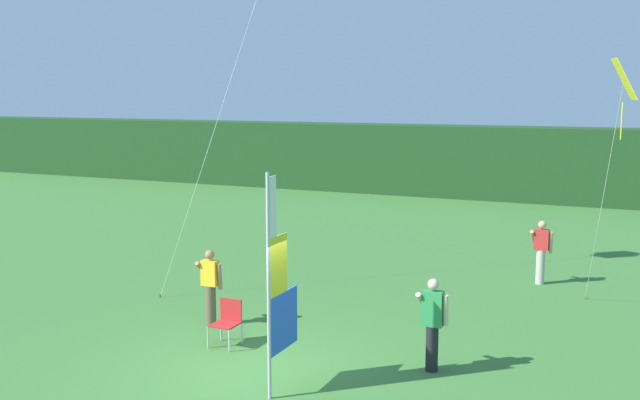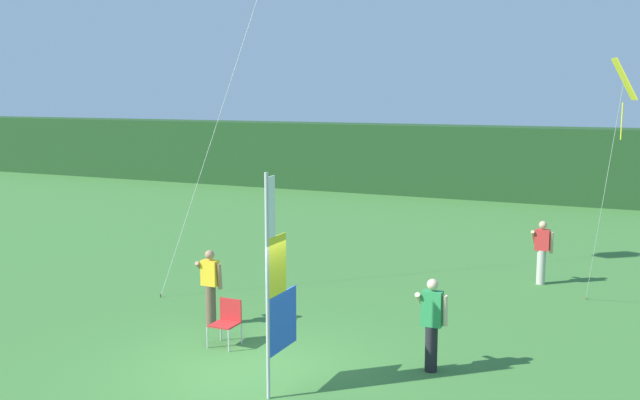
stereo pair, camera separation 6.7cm
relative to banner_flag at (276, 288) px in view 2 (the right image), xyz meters
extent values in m
plane|color=#3D7533|center=(-0.82, 0.52, -1.76)|extent=(120.00, 120.00, 0.00)
cube|color=#1E421E|center=(-0.82, 24.06, -0.09)|extent=(80.00, 2.40, 3.34)
cylinder|color=#B7B7BC|center=(0.00, -0.29, 0.08)|extent=(0.06, 0.06, 3.68)
cube|color=blue|center=(0.00, 0.22, -0.61)|extent=(0.02, 0.97, 0.98)
cube|color=yellow|center=(0.00, 0.04, 0.37)|extent=(0.02, 0.60, 0.98)
cube|color=white|center=(0.00, -0.15, 1.35)|extent=(0.02, 0.23, 0.98)
cylinder|color=brown|center=(-2.93, 2.54, -1.33)|extent=(0.22, 0.22, 0.86)
cube|color=yellow|center=(-2.93, 2.54, -0.63)|extent=(0.36, 0.20, 0.54)
sphere|color=#A37556|center=(-2.93, 2.54, -0.24)|extent=(0.20, 0.20, 0.20)
cylinder|color=#A37556|center=(-3.16, 2.60, -0.59)|extent=(0.09, 0.48, 0.42)
cylinder|color=#A37556|center=(-2.70, 2.54, -0.68)|extent=(0.09, 0.14, 0.56)
cylinder|color=black|center=(2.05, 1.94, -1.35)|extent=(0.22, 0.22, 0.83)
cube|color=#2D8E4C|center=(2.05, 1.94, -0.62)|extent=(0.36, 0.20, 0.63)
sphere|color=beige|center=(2.05, 1.94, -0.18)|extent=(0.20, 0.20, 0.20)
cylinder|color=beige|center=(1.82, 2.00, -0.53)|extent=(0.09, 0.48, 0.42)
cylinder|color=beige|center=(2.28, 1.95, -0.63)|extent=(0.09, 0.14, 0.56)
cylinder|color=#B7B2A3|center=(2.95, 8.91, -1.31)|extent=(0.22, 0.22, 0.89)
cube|color=red|center=(2.95, 8.91, -0.60)|extent=(0.36, 0.20, 0.54)
sphere|color=tan|center=(2.95, 8.91, -0.21)|extent=(0.20, 0.20, 0.20)
cylinder|color=tan|center=(2.72, 8.97, -0.56)|extent=(0.09, 0.48, 0.42)
cylinder|color=tan|center=(3.18, 8.92, -0.66)|extent=(0.09, 0.14, 0.56)
cylinder|color=#BCBCC1|center=(-2.20, 1.29, -1.55)|extent=(0.03, 0.03, 0.42)
cylinder|color=#BCBCC1|center=(-1.72, 1.29, -1.55)|extent=(0.03, 0.03, 0.42)
cylinder|color=#BCBCC1|center=(-2.20, 1.77, -1.55)|extent=(0.03, 0.03, 0.42)
cylinder|color=#BCBCC1|center=(-1.72, 1.77, -1.55)|extent=(0.03, 0.03, 0.42)
cube|color=#B22323|center=(-1.96, 1.53, -1.33)|extent=(0.48, 0.48, 0.03)
cube|color=#B22323|center=(-1.96, 1.77, -1.09)|extent=(0.48, 0.03, 0.44)
cylinder|color=brown|center=(4.15, 7.90, -1.72)|extent=(0.03, 0.03, 0.08)
cylinder|color=silver|center=(4.49, 6.38, 0.81)|extent=(0.70, 3.06, 5.15)
cube|color=yellow|center=(4.83, 4.86, 3.38)|extent=(0.54, 0.69, 0.78)
cylinder|color=yellow|center=(4.83, 4.86, 2.59)|extent=(0.02, 0.02, 0.70)
cylinder|color=brown|center=(-5.20, 3.81, -1.72)|extent=(0.03, 0.03, 0.08)
cylinder|color=silver|center=(-4.25, 5.11, 2.57)|extent=(1.92, 2.60, 8.67)
camera|label=1|loc=(5.38, -10.21, 3.14)|focal=41.19mm
camera|label=2|loc=(5.44, -10.18, 3.14)|focal=41.19mm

